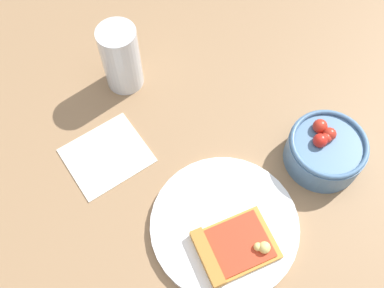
# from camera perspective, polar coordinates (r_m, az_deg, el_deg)

# --- Properties ---
(ground_plane) EXTENTS (2.40, 2.40, 0.00)m
(ground_plane) POSITION_cam_1_polar(r_m,az_deg,el_deg) (0.74, 1.24, -6.99)
(ground_plane) COLOR #93704C
(ground_plane) RESTS_ON ground
(plate) EXTENTS (0.24, 0.24, 0.01)m
(plate) POSITION_cam_1_polar(r_m,az_deg,el_deg) (0.71, 4.20, -10.41)
(plate) COLOR white
(plate) RESTS_ON ground_plane
(pizza_slice_main) EXTENTS (0.13, 0.10, 0.02)m
(pizza_slice_main) POSITION_cam_1_polar(r_m,az_deg,el_deg) (0.69, 5.07, -13.25)
(pizza_slice_main) COLOR gold
(pizza_slice_main) RESTS_ON plate
(salad_bowl) EXTENTS (0.13, 0.13, 0.07)m
(salad_bowl) POSITION_cam_1_polar(r_m,az_deg,el_deg) (0.77, 16.78, -0.73)
(salad_bowl) COLOR #4C7299
(salad_bowl) RESTS_ON ground_plane
(soda_glass) EXTENTS (0.07, 0.07, 0.13)m
(soda_glass) POSITION_cam_1_polar(r_m,az_deg,el_deg) (0.81, -9.08, 10.63)
(soda_glass) COLOR silver
(soda_glass) RESTS_ON ground_plane
(paper_napkin) EXTENTS (0.17, 0.15, 0.00)m
(paper_napkin) POSITION_cam_1_polar(r_m,az_deg,el_deg) (0.78, -10.93, -1.41)
(paper_napkin) COLOR silver
(paper_napkin) RESTS_ON ground_plane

